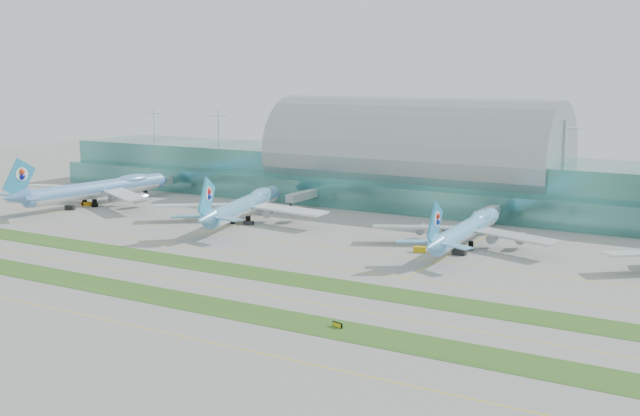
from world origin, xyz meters
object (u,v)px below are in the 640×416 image
Objects in this scene: airliner_a at (98,188)px; airliner_b at (245,204)px; terminal at (413,169)px; taxiway_sign_east at (337,325)px; airliner_c at (467,228)px.

airliner_b is (73.02, -0.05, -0.50)m from airliner_a.
terminal is 165.02m from taxiway_sign_east.
airliner_b reaches higher than taxiway_sign_east.
airliner_c is at bearing -54.04° from terminal.
airliner_c reaches higher than taxiway_sign_east.
airliner_a is 156.24m from airliner_c.
airliner_b is 83.23m from airliner_c.
airliner_c is at bearing 6.19° from airliner_a.
terminal reaches higher than taxiway_sign_east.
airliner_a reaches higher than airliner_b.
airliner_a is 1.19× the size of airliner_c.
terminal is at bearing 125.03° from taxiway_sign_east.
taxiway_sign_east is (5.11, -89.46, -5.12)m from airliner_c.
airliner_b is 26.61× the size of taxiway_sign_east.
airliner_b reaches higher than airliner_c.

